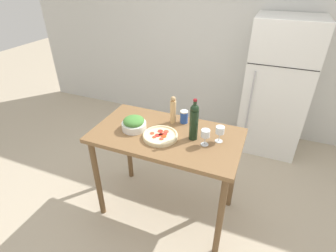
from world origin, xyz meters
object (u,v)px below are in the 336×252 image
object	(u,v)px
pepper_mill	(173,110)
salad_bowl	(134,124)
wine_glass_near	(205,134)
homemade_pizza	(160,136)
salt_canister	(184,117)
wine_glass_far	(220,131)
refrigerator	(276,88)
wine_bottle	(194,121)

from	to	relation	value
pepper_mill	salad_bowl	distance (m)	0.38
wine_glass_near	homemade_pizza	size ratio (longest dim) A/B	0.47
wine_glass_near	salt_canister	distance (m)	0.40
salt_canister	wine_glass_far	bearing A→B (deg)	-25.77
refrigerator	salt_canister	size ratio (longest dim) A/B	14.25
wine_bottle	wine_glass_near	size ratio (longest dim) A/B	2.60
wine_bottle	homemade_pizza	size ratio (longest dim) A/B	1.23
refrigerator	salad_bowl	size ratio (longest dim) A/B	7.89
refrigerator	pepper_mill	size ratio (longest dim) A/B	6.53
homemade_pizza	salt_canister	world-z (taller)	salt_canister
salad_bowl	pepper_mill	bearing A→B (deg)	41.38
pepper_mill	homemade_pizza	world-z (taller)	pepper_mill
wine_bottle	wine_glass_near	distance (m)	0.15
wine_glass_far	refrigerator	bearing A→B (deg)	75.69
wine_glass_far	salt_canister	bearing A→B (deg)	154.23
salad_bowl	salt_canister	distance (m)	0.47
refrigerator	wine_glass_far	distance (m)	1.63
wine_glass_far	salt_canister	xyz separation A→B (m)	(-0.38, 0.18, -0.04)
wine_glass_near	wine_glass_far	bearing A→B (deg)	43.39
homemade_pizza	refrigerator	bearing A→B (deg)	62.68
homemade_pizza	wine_glass_near	bearing A→B (deg)	6.65
pepper_mill	wine_glass_near	bearing A→B (deg)	-32.66
homemade_pizza	salt_canister	xyz separation A→B (m)	(0.10, 0.32, 0.04)
wine_glass_far	pepper_mill	world-z (taller)	pepper_mill
refrigerator	wine_glass_far	bearing A→B (deg)	-104.31
wine_glass_far	pepper_mill	xyz separation A→B (m)	(-0.48, 0.15, 0.02)
wine_glass_near	homemade_pizza	xyz separation A→B (m)	(-0.38, -0.04, -0.09)
wine_glass_near	wine_glass_far	distance (m)	0.14
wine_glass_near	wine_bottle	bearing A→B (deg)	156.39
refrigerator	wine_glass_far	xyz separation A→B (m)	(-0.40, -1.57, 0.18)
wine_bottle	wine_glass_far	bearing A→B (deg)	10.94
refrigerator	pepper_mill	distance (m)	1.69
homemade_pizza	salt_canister	size ratio (longest dim) A/B	2.47
refrigerator	wine_glass_near	xyz separation A→B (m)	(-0.50, -1.67, 0.18)
wine_bottle	refrigerator	bearing A→B (deg)	69.06
wine_bottle	pepper_mill	xyz separation A→B (m)	(-0.26, 0.19, -0.04)
pepper_mill	salt_canister	bearing A→B (deg)	18.91
refrigerator	wine_bottle	distance (m)	1.75
wine_glass_near	refrigerator	bearing A→B (deg)	73.30
wine_glass_far	homemade_pizza	xyz separation A→B (m)	(-0.48, -0.14, -0.09)
wine_glass_near	pepper_mill	xyz separation A→B (m)	(-0.38, 0.24, 0.03)
salad_bowl	homemade_pizza	world-z (taller)	salad_bowl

